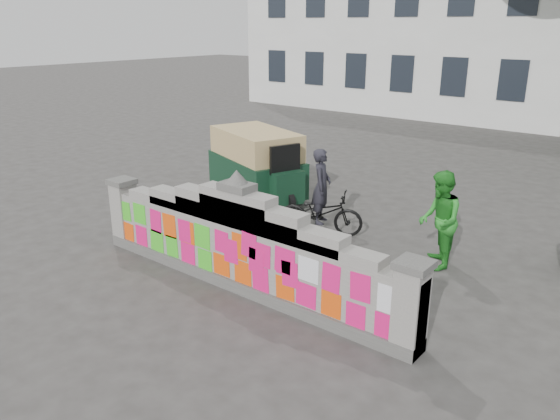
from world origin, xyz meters
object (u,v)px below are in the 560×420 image
at_px(cyclist_rider, 321,198).
at_px(rickshaw_left, 258,164).
at_px(pedestrian, 439,220).
at_px(cyclist_bike, 321,213).

distance_m(cyclist_rider, rickshaw_left, 2.84).
height_order(cyclist_rider, pedestrian, pedestrian).
bearing_deg(rickshaw_left, cyclist_rider, -1.69).
distance_m(cyclist_bike, cyclist_rider, 0.32).
bearing_deg(cyclist_rider, cyclist_bike, -113.55).
xyz_separation_m(cyclist_bike, pedestrian, (2.53, -0.03, 0.42)).
bearing_deg(cyclist_bike, pedestrian, -114.33).
bearing_deg(cyclist_rider, pedestrian, -114.33).
distance_m(cyclist_bike, pedestrian, 2.57).
height_order(pedestrian, rickshaw_left, pedestrian).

